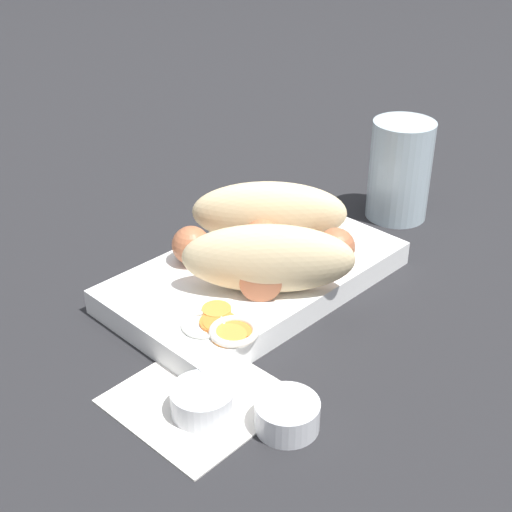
# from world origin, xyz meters

# --- Properties ---
(ground_plane) EXTENTS (3.00, 3.00, 0.00)m
(ground_plane) POSITION_xyz_m (0.00, 0.00, 0.00)
(ground_plane) COLOR #232326
(food_tray) EXTENTS (0.27, 0.15, 0.02)m
(food_tray) POSITION_xyz_m (0.00, 0.00, 0.01)
(food_tray) COLOR white
(food_tray) RESTS_ON ground_plane
(bread_roll) EXTENTS (0.19, 0.20, 0.06)m
(bread_roll) POSITION_xyz_m (-0.01, 0.01, 0.05)
(bread_roll) COLOR beige
(bread_roll) RESTS_ON food_tray
(sausage) EXTENTS (0.13, 0.13, 0.04)m
(sausage) POSITION_xyz_m (-0.01, 0.00, 0.04)
(sausage) COLOR #B26642
(sausage) RESTS_ON food_tray
(pickled_veggies) EXTENTS (0.05, 0.07, 0.01)m
(pickled_veggies) POSITION_xyz_m (0.09, 0.05, 0.03)
(pickled_veggies) COLOR orange
(pickled_veggies) RESTS_ON food_tray
(napkin) EXTENTS (0.12, 0.12, 0.00)m
(napkin) POSITION_xyz_m (0.14, 0.08, 0.00)
(napkin) COLOR white
(napkin) RESTS_ON ground_plane
(condiment_cup_near) EXTENTS (0.05, 0.05, 0.02)m
(condiment_cup_near) POSITION_xyz_m (0.15, 0.09, 0.01)
(condiment_cup_near) COLOR silver
(condiment_cup_near) RESTS_ON ground_plane
(condiment_cup_far) EXTENTS (0.05, 0.05, 0.02)m
(condiment_cup_far) POSITION_xyz_m (0.12, 0.14, 0.01)
(condiment_cup_far) COLOR silver
(condiment_cup_far) RESTS_ON ground_plane
(drink_glass) EXTENTS (0.07, 0.07, 0.11)m
(drink_glass) POSITION_xyz_m (-0.21, 0.01, 0.05)
(drink_glass) COLOR silver
(drink_glass) RESTS_ON ground_plane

